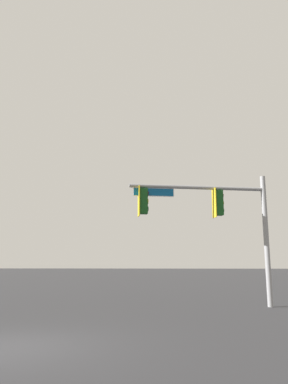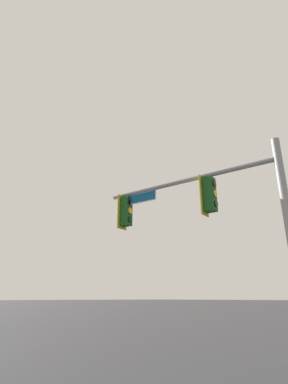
% 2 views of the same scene
% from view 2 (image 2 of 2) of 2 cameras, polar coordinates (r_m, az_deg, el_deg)
% --- Properties ---
extents(signal_pole_near, '(6.03, 1.76, 5.71)m').
position_cam_2_polar(signal_pole_near, '(9.56, 11.49, -3.08)').
color(signal_pole_near, gray).
rests_on(signal_pole_near, ground_plane).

